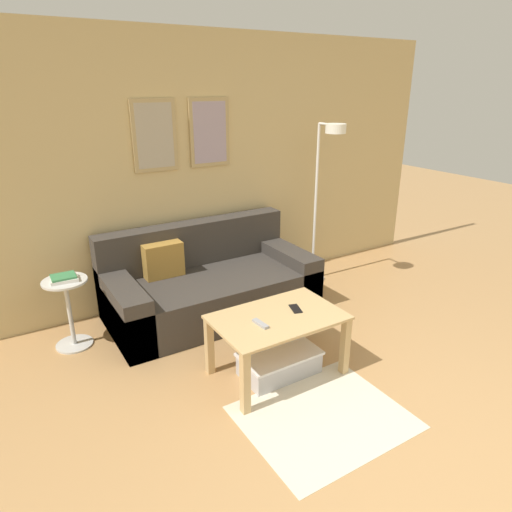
% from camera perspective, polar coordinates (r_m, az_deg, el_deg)
% --- Properties ---
extents(ground_plane, '(16.00, 16.00, 0.00)m').
position_cam_1_polar(ground_plane, '(2.99, 25.72, -25.85)').
color(ground_plane, tan).
extents(wall_back, '(5.60, 0.09, 2.55)m').
position_cam_1_polar(wall_back, '(4.61, -6.38, 10.74)').
color(wall_back, tan).
rests_on(wall_back, ground_plane).
extents(area_rug, '(1.05, 0.88, 0.01)m').
position_cam_1_polar(area_rug, '(3.24, 8.42, -19.26)').
color(area_rug, beige).
rests_on(area_rug, ground_plane).
extents(couch, '(1.92, 0.95, 0.81)m').
position_cam_1_polar(couch, '(4.39, -5.90, -3.61)').
color(couch, '#38332D').
rests_on(couch, ground_plane).
extents(coffee_table, '(0.95, 0.61, 0.48)m').
position_cam_1_polar(coffee_table, '(3.41, 2.72, -8.87)').
color(coffee_table, tan).
rests_on(coffee_table, ground_plane).
extents(storage_bin, '(0.60, 0.35, 0.18)m').
position_cam_1_polar(storage_bin, '(3.56, 2.94, -13.19)').
color(storage_bin, '#B2B2B7').
rests_on(storage_bin, ground_plane).
extents(floor_lamp, '(0.28, 0.49, 1.71)m').
position_cam_1_polar(floor_lamp, '(4.78, 8.64, 9.01)').
color(floor_lamp, white).
rests_on(floor_lamp, ground_plane).
extents(side_table, '(0.35, 0.35, 0.60)m').
position_cam_1_polar(side_table, '(4.06, -22.37, -5.91)').
color(side_table, silver).
rests_on(side_table, ground_plane).
extents(book_stack, '(0.22, 0.18, 0.04)m').
position_cam_1_polar(book_stack, '(3.95, -22.88, -2.58)').
color(book_stack, silver).
rests_on(book_stack, side_table).
extents(remote_control, '(0.05, 0.15, 0.02)m').
position_cam_1_polar(remote_control, '(3.24, 0.57, -8.46)').
color(remote_control, '#99999E').
rests_on(remote_control, coffee_table).
extents(cell_phone, '(0.10, 0.15, 0.01)m').
position_cam_1_polar(cell_phone, '(3.47, 4.97, -6.58)').
color(cell_phone, black).
rests_on(cell_phone, coffee_table).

